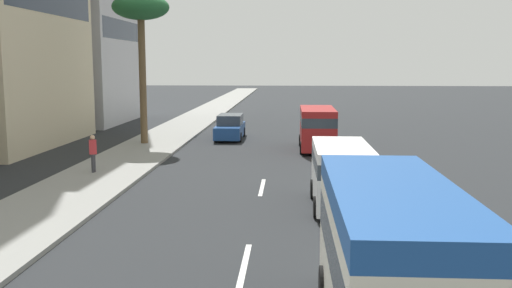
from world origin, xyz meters
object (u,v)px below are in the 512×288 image
object	(u,v)px
van_third	(341,172)
car_fourth	(230,127)
minibus_lead	(391,260)
palm_tree	(141,12)
van_second	(317,126)
pedestrian_by_tree	(93,152)

from	to	relation	value
van_third	car_fourth	xyz separation A→B (m)	(18.32, 5.92, -0.52)
van_third	car_fourth	bearing A→B (deg)	17.90
minibus_lead	car_fourth	size ratio (longest dim) A/B	1.34
minibus_lead	van_third	xyz separation A→B (m)	(10.17, -0.04, -0.36)
minibus_lead	palm_tree	world-z (taller)	palm_tree
car_fourth	palm_tree	distance (m)	9.62
van_second	palm_tree	bearing A→B (deg)	83.37
van_second	pedestrian_by_tree	world-z (taller)	van_second
car_fourth	palm_tree	world-z (taller)	palm_tree
van_second	palm_tree	distance (m)	12.80
pedestrian_by_tree	palm_tree	size ratio (longest dim) A/B	0.19
van_third	palm_tree	world-z (taller)	palm_tree
van_second	van_third	distance (m)	13.66
minibus_lead	pedestrian_by_tree	bearing A→B (deg)	35.08
pedestrian_by_tree	van_third	bearing A→B (deg)	129.05
car_fourth	pedestrian_by_tree	bearing A→B (deg)	-20.72
minibus_lead	van_third	size ratio (longest dim) A/B	1.38
minibus_lead	pedestrian_by_tree	size ratio (longest dim) A/B	3.70
minibus_lead	van_second	bearing A→B (deg)	0.42
van_second	car_fourth	distance (m)	7.39
pedestrian_by_tree	palm_tree	bearing A→B (deg)	-114.44
van_second	car_fourth	world-z (taller)	van_second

